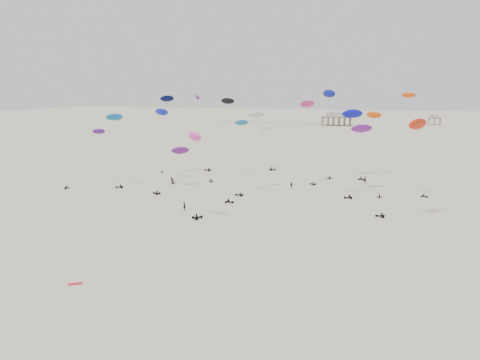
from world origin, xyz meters
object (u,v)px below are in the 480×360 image
(rig_9, at_px, (116,132))
(pavilion_small, at_px, (435,120))
(pavilion_main, at_px, (336,120))
(rig_4, at_px, (163,120))
(rig_0, at_px, (166,109))
(spectator_0, at_px, (185,210))

(rig_9, bearing_deg, pavilion_small, -42.52)
(pavilion_main, xyz_separation_m, rig_4, (-23.48, -231.40, 13.01))
(pavilion_small, bearing_deg, rig_0, -111.15)
(rig_9, xyz_separation_m, spectator_0, (29.34, -20.19, -14.54))
(pavilion_main, distance_m, rig_0, 223.65)
(pavilion_main, distance_m, rig_9, 246.23)
(pavilion_small, distance_m, spectator_0, 302.90)
(spectator_0, bearing_deg, pavilion_small, -68.98)
(pavilion_main, height_order, rig_9, rig_9)
(rig_0, height_order, rig_4, rig_0)
(rig_4, bearing_deg, rig_0, -85.98)
(rig_4, height_order, rig_9, rig_4)
(rig_4, xyz_separation_m, spectator_0, (21.54, -32.81, -17.23))
(spectator_0, bearing_deg, pavilion_main, -55.66)
(rig_4, height_order, spectator_0, rig_4)
(pavilion_main, distance_m, spectator_0, 264.25)
(rig_9, bearing_deg, spectator_0, -146.77)
(rig_0, relative_size, rig_9, 1.24)
(pavilion_small, height_order, rig_9, rig_9)
(rig_4, bearing_deg, pavilion_main, -112.51)
(rig_9, height_order, spectator_0, rig_9)
(pavilion_main, bearing_deg, rig_9, -97.31)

